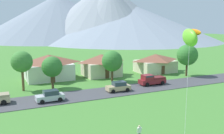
% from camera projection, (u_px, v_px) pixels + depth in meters
% --- Properties ---
extents(road_strip, '(160.00, 6.62, 0.08)m').
position_uv_depth(road_strip, '(82.00, 95.00, 42.72)').
color(road_strip, '#424247').
rests_on(road_strip, ground).
extents(mountain_central_ridge, '(74.57, 74.57, 33.38)m').
position_uv_depth(mountain_central_ridge, '(110.00, 15.00, 164.89)').
color(mountain_central_ridge, '#8E939E').
rests_on(mountain_central_ridge, ground).
extents(mountain_east_ridge, '(121.63, 121.63, 24.84)m').
position_uv_depth(mountain_east_ridge, '(126.00, 22.00, 171.04)').
color(mountain_east_ridge, gray).
rests_on(mountain_east_ridge, ground).
extents(mountain_west_ridge, '(102.27, 102.27, 39.07)m').
position_uv_depth(mountain_west_ridge, '(106.00, 11.00, 175.78)').
color(mountain_west_ridge, '#8E939E').
rests_on(mountain_west_ridge, ground).
extents(mountain_far_east_ridge, '(112.32, 112.32, 31.28)m').
position_uv_depth(mountain_far_east_ridge, '(59.00, 17.00, 182.26)').
color(mountain_far_east_ridge, gray).
rests_on(mountain_far_east_ridge, ground).
extents(house_left_center, '(8.20, 7.10, 4.90)m').
position_uv_depth(house_left_center, '(101.00, 65.00, 58.15)').
color(house_left_center, beige).
rests_on(house_left_center, ground).
extents(house_right_center, '(9.41, 6.97, 4.40)m').
position_uv_depth(house_right_center, '(155.00, 63.00, 62.60)').
color(house_right_center, beige).
rests_on(house_right_center, ground).
extents(house_rightmost, '(10.17, 7.53, 5.27)m').
position_uv_depth(house_rightmost, '(49.00, 67.00, 54.44)').
color(house_rightmost, silver).
rests_on(house_rightmost, ground).
extents(tree_left_of_center, '(3.75, 3.75, 5.94)m').
position_uv_depth(tree_left_of_center, '(52.00, 67.00, 46.56)').
color(tree_left_of_center, '#4C3823').
rests_on(tree_left_of_center, ground).
extents(tree_center, '(3.72, 3.72, 7.09)m').
position_uv_depth(tree_center, '(22.00, 62.00, 44.78)').
color(tree_center, brown).
rests_on(tree_center, ground).
extents(tree_right_of_center, '(4.67, 4.67, 7.11)m').
position_uv_depth(tree_right_of_center, '(187.00, 55.00, 57.52)').
color(tree_right_of_center, '#4C3823').
rests_on(tree_right_of_center, ground).
extents(tree_near_right, '(4.20, 4.20, 6.35)m').
position_uv_depth(tree_near_right, '(112.00, 61.00, 52.01)').
color(tree_near_right, '#4C3823').
rests_on(tree_near_right, ground).
extents(parked_car_silver_west_end, '(4.25, 2.17, 1.68)m').
position_uv_depth(parked_car_silver_west_end, '(50.00, 96.00, 39.34)').
color(parked_car_silver_west_end, '#B7BCC1').
rests_on(parked_car_silver_west_end, road_strip).
extents(parked_car_tan_mid_west, '(4.26, 2.19, 1.68)m').
position_uv_depth(parked_car_tan_mid_west, '(118.00, 87.00, 45.10)').
color(parked_car_tan_mid_west, tan).
rests_on(parked_car_tan_mid_west, road_strip).
extents(pickup_truck_maroon_west_side, '(5.25, 2.43, 1.99)m').
position_uv_depth(pickup_truck_maroon_west_side, '(152.00, 80.00, 49.76)').
color(pickup_truck_maroon_west_side, maroon).
rests_on(pickup_truck_maroon_west_side, road_strip).
extents(kite_flyer_with_kite, '(5.05, 5.87, 11.42)m').
position_uv_depth(kite_flyer_with_kite, '(190.00, 39.00, 27.18)').
color(kite_flyer_with_kite, black).
rests_on(kite_flyer_with_kite, ground).
extents(watcher_person, '(0.56, 0.24, 1.68)m').
position_uv_depth(watcher_person, '(139.00, 133.00, 26.28)').
color(watcher_person, '#70604C').
rests_on(watcher_person, ground).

